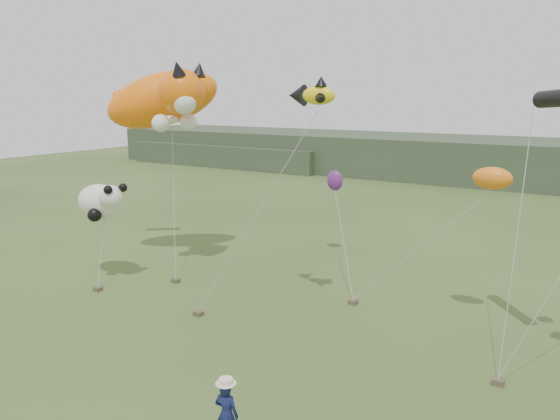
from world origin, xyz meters
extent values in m
plane|color=#385123|center=(0.00, 0.00, 0.00)|extent=(120.00, 120.00, 0.00)
cube|color=#2D3D28|center=(0.00, 45.00, 2.00)|extent=(90.00, 12.00, 4.00)
cube|color=#2D3D28|center=(-30.00, 42.00, 1.25)|extent=(25.00, 8.00, 2.50)
imported|color=#121844|center=(2.30, -1.54, 0.83)|extent=(0.65, 0.48, 1.65)
cube|color=brown|center=(-6.69, 6.43, 0.09)|extent=(0.34, 0.27, 0.17)
cube|color=brown|center=(-3.40, 4.11, 0.09)|extent=(0.34, 0.27, 0.17)
cube|color=brown|center=(7.13, 4.80, 0.09)|extent=(0.34, 0.27, 0.17)
cube|color=brown|center=(-8.74, 3.88, 0.09)|extent=(0.34, 0.27, 0.17)
cube|color=brown|center=(1.04, 8.25, 0.09)|extent=(0.34, 0.27, 0.17)
ellipsoid|color=orange|center=(-9.63, 9.13, 7.92)|extent=(6.23, 5.54, 3.86)
sphere|color=orange|center=(-7.36, 8.00, 8.26)|extent=(2.04, 2.04, 2.04)
cone|color=black|center=(-7.02, 7.43, 9.22)|extent=(0.64, 0.78, 0.77)
cone|color=black|center=(-6.79, 8.56, 9.22)|extent=(0.64, 0.73, 0.73)
sphere|color=white|center=(-6.90, 7.66, 7.81)|extent=(1.02, 1.02, 1.02)
ellipsoid|color=white|center=(-9.40, 8.79, 7.01)|extent=(2.00, 1.00, 0.62)
sphere|color=white|center=(-8.04, 7.32, 6.90)|extent=(0.79, 0.79, 0.79)
sphere|color=white|center=(-7.81, 8.90, 6.90)|extent=(0.79, 0.79, 0.79)
cylinder|color=orange|center=(-12.58, 10.04, 8.37)|extent=(2.11, 1.55, 1.23)
ellipsoid|color=yellow|center=(0.17, 6.74, 8.10)|extent=(1.28, 0.65, 0.67)
cone|color=black|center=(-0.88, 7.01, 8.10)|extent=(0.69, 0.85, 0.79)
cone|color=black|center=(0.26, 6.74, 8.58)|extent=(0.44, 0.44, 0.35)
cone|color=black|center=(0.44, 6.30, 8.01)|extent=(0.47, 0.49, 0.35)
cone|color=black|center=(0.44, 7.18, 8.01)|extent=(0.47, 0.49, 0.35)
ellipsoid|color=white|center=(-9.94, 5.29, 3.50)|extent=(2.32, 1.55, 1.55)
sphere|color=white|center=(-8.91, 5.03, 3.84)|extent=(1.03, 1.03, 1.03)
sphere|color=black|center=(-8.65, 4.69, 4.23)|extent=(0.38, 0.38, 0.38)
sphere|color=black|center=(-8.57, 5.42, 4.23)|extent=(0.38, 0.38, 0.38)
sphere|color=black|center=(-9.51, 4.60, 3.07)|extent=(0.60, 0.60, 0.60)
sphere|color=black|center=(-10.63, 5.54, 3.16)|extent=(0.60, 0.60, 0.60)
ellipsoid|color=orange|center=(5.74, 9.06, 5.31)|extent=(1.34, 0.78, 0.78)
ellipsoid|color=#612377|center=(-2.77, 14.12, 3.88)|extent=(0.85, 0.57, 1.04)
camera|label=1|loc=(9.42, -10.55, 8.07)|focal=35.00mm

